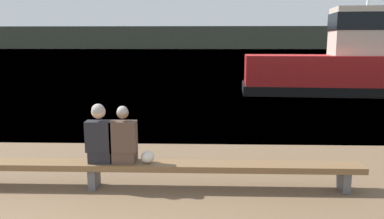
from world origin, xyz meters
name	(u,v)px	position (x,y,z in m)	size (l,w,h in m)	color
water_surface	(199,50)	(0.00, 125.78, 0.00)	(240.00, 240.00, 0.00)	#426B8E
far_shoreline	(200,38)	(0.00, 146.10, 4.23)	(600.00, 12.00, 8.45)	#424738
bench_main	(94,166)	(0.07, 3.05, 0.36)	(8.75, 0.40, 0.43)	brown
person_left	(100,136)	(0.20, 3.05, 0.88)	(0.42, 0.37, 0.98)	black
person_right	(124,139)	(0.59, 3.05, 0.84)	(0.42, 0.36, 0.94)	#4C382D
shopping_bag	(148,157)	(0.97, 3.04, 0.53)	(0.22, 0.20, 0.20)	beige
tugboat_red	(362,67)	(9.17, 14.83, 1.24)	(10.85, 3.70, 5.98)	#A81919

